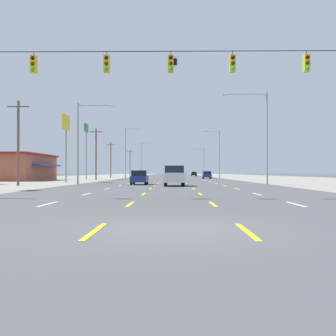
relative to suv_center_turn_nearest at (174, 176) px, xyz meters
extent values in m
plane|color=#4C4C4F|center=(-0.21, 37.34, -1.03)|extent=(572.00, 572.00, 0.00)
cube|color=gray|center=(-24.96, 37.34, -1.02)|extent=(28.00, 440.00, 0.01)
cube|color=gray|center=(24.54, 37.34, -1.02)|extent=(28.00, 440.00, 0.01)
cube|color=white|center=(-5.46, -21.66, -1.02)|extent=(0.14, 2.60, 0.01)
cube|color=white|center=(-5.46, -14.16, -1.02)|extent=(0.14, 2.60, 0.01)
cube|color=white|center=(-5.46, -6.66, -1.02)|extent=(0.14, 2.60, 0.01)
cube|color=white|center=(-5.46, 0.84, -1.02)|extent=(0.14, 2.60, 0.01)
cube|color=white|center=(-5.46, 8.34, -1.02)|extent=(0.14, 2.60, 0.01)
cube|color=white|center=(-5.46, 15.84, -1.02)|extent=(0.14, 2.60, 0.01)
cube|color=white|center=(-5.46, 23.34, -1.02)|extent=(0.14, 2.60, 0.01)
cube|color=white|center=(-5.46, 30.84, -1.02)|extent=(0.14, 2.60, 0.01)
cube|color=white|center=(-5.46, 38.34, -1.02)|extent=(0.14, 2.60, 0.01)
cube|color=white|center=(-5.46, 45.84, -1.02)|extent=(0.14, 2.60, 0.01)
cube|color=white|center=(-5.46, 53.34, -1.02)|extent=(0.14, 2.60, 0.01)
cube|color=white|center=(-5.46, 60.84, -1.02)|extent=(0.14, 2.60, 0.01)
cube|color=white|center=(-5.46, 68.34, -1.02)|extent=(0.14, 2.60, 0.01)
cube|color=white|center=(-5.46, 75.84, -1.02)|extent=(0.14, 2.60, 0.01)
cube|color=white|center=(-5.46, 83.34, -1.02)|extent=(0.14, 2.60, 0.01)
cube|color=white|center=(-5.46, 90.84, -1.02)|extent=(0.14, 2.60, 0.01)
cube|color=white|center=(-5.46, 98.34, -1.02)|extent=(0.14, 2.60, 0.01)
cube|color=white|center=(-5.46, 105.84, -1.02)|extent=(0.14, 2.60, 0.01)
cube|color=white|center=(-5.46, 113.34, -1.02)|extent=(0.14, 2.60, 0.01)
cube|color=white|center=(-5.46, 120.84, -1.02)|extent=(0.14, 2.60, 0.01)
cube|color=white|center=(-5.46, 128.34, -1.02)|extent=(0.14, 2.60, 0.01)
cube|color=white|center=(-5.46, 135.84, -1.02)|extent=(0.14, 2.60, 0.01)
cube|color=white|center=(-5.46, 143.34, -1.02)|extent=(0.14, 2.60, 0.01)
cube|color=white|center=(-5.46, 150.84, -1.02)|extent=(0.14, 2.60, 0.01)
cube|color=white|center=(-5.46, 158.34, -1.02)|extent=(0.14, 2.60, 0.01)
cube|color=white|center=(-5.46, 165.84, -1.02)|extent=(0.14, 2.60, 0.01)
cube|color=white|center=(-5.46, 173.34, -1.02)|extent=(0.14, 2.60, 0.01)
cube|color=white|center=(-5.46, 180.84, -1.02)|extent=(0.14, 2.60, 0.01)
cube|color=white|center=(-5.46, 188.34, -1.02)|extent=(0.14, 2.60, 0.01)
cube|color=yellow|center=(-1.96, -29.16, -1.02)|extent=(0.14, 2.60, 0.01)
cube|color=yellow|center=(-1.96, -21.66, -1.02)|extent=(0.14, 2.60, 0.01)
cube|color=yellow|center=(-1.96, -14.16, -1.02)|extent=(0.14, 2.60, 0.01)
cube|color=yellow|center=(-1.96, -6.66, -1.02)|extent=(0.14, 2.60, 0.01)
cube|color=yellow|center=(-1.96, 0.84, -1.02)|extent=(0.14, 2.60, 0.01)
cube|color=yellow|center=(-1.96, 8.34, -1.02)|extent=(0.14, 2.60, 0.01)
cube|color=yellow|center=(-1.96, 15.84, -1.02)|extent=(0.14, 2.60, 0.01)
cube|color=yellow|center=(-1.96, 23.34, -1.02)|extent=(0.14, 2.60, 0.01)
cube|color=yellow|center=(-1.96, 30.84, -1.02)|extent=(0.14, 2.60, 0.01)
cube|color=yellow|center=(-1.96, 38.34, -1.02)|extent=(0.14, 2.60, 0.01)
cube|color=yellow|center=(-1.96, 45.84, -1.02)|extent=(0.14, 2.60, 0.01)
cube|color=yellow|center=(-1.96, 53.34, -1.02)|extent=(0.14, 2.60, 0.01)
cube|color=yellow|center=(-1.96, 60.84, -1.02)|extent=(0.14, 2.60, 0.01)
cube|color=yellow|center=(-1.96, 68.34, -1.02)|extent=(0.14, 2.60, 0.01)
cube|color=yellow|center=(-1.96, 75.84, -1.02)|extent=(0.14, 2.60, 0.01)
cube|color=yellow|center=(-1.96, 83.34, -1.02)|extent=(0.14, 2.60, 0.01)
cube|color=yellow|center=(-1.96, 90.84, -1.02)|extent=(0.14, 2.60, 0.01)
cube|color=yellow|center=(-1.96, 98.34, -1.02)|extent=(0.14, 2.60, 0.01)
cube|color=yellow|center=(-1.96, 105.84, -1.02)|extent=(0.14, 2.60, 0.01)
cube|color=yellow|center=(-1.96, 113.34, -1.02)|extent=(0.14, 2.60, 0.01)
cube|color=yellow|center=(-1.96, 120.84, -1.02)|extent=(0.14, 2.60, 0.01)
cube|color=yellow|center=(-1.96, 128.34, -1.02)|extent=(0.14, 2.60, 0.01)
cube|color=yellow|center=(-1.96, 135.84, -1.02)|extent=(0.14, 2.60, 0.01)
cube|color=yellow|center=(-1.96, 143.34, -1.02)|extent=(0.14, 2.60, 0.01)
cube|color=yellow|center=(-1.96, 150.84, -1.02)|extent=(0.14, 2.60, 0.01)
cube|color=yellow|center=(-1.96, 158.34, -1.02)|extent=(0.14, 2.60, 0.01)
cube|color=yellow|center=(-1.96, 165.84, -1.02)|extent=(0.14, 2.60, 0.01)
cube|color=yellow|center=(-1.96, 173.34, -1.02)|extent=(0.14, 2.60, 0.01)
cube|color=yellow|center=(-1.96, 180.84, -1.02)|extent=(0.14, 2.60, 0.01)
cube|color=yellow|center=(-1.96, 188.34, -1.02)|extent=(0.14, 2.60, 0.01)
cube|color=yellow|center=(1.54, -29.16, -1.02)|extent=(0.14, 2.60, 0.01)
cube|color=yellow|center=(1.54, -21.66, -1.02)|extent=(0.14, 2.60, 0.01)
cube|color=yellow|center=(1.54, -14.16, -1.02)|extent=(0.14, 2.60, 0.01)
cube|color=yellow|center=(1.54, -6.66, -1.02)|extent=(0.14, 2.60, 0.01)
cube|color=yellow|center=(1.54, 0.84, -1.02)|extent=(0.14, 2.60, 0.01)
cube|color=yellow|center=(1.54, 8.34, -1.02)|extent=(0.14, 2.60, 0.01)
cube|color=yellow|center=(1.54, 15.84, -1.02)|extent=(0.14, 2.60, 0.01)
cube|color=yellow|center=(1.54, 23.34, -1.02)|extent=(0.14, 2.60, 0.01)
cube|color=yellow|center=(1.54, 30.84, -1.02)|extent=(0.14, 2.60, 0.01)
cube|color=yellow|center=(1.54, 38.34, -1.02)|extent=(0.14, 2.60, 0.01)
cube|color=yellow|center=(1.54, 45.84, -1.02)|extent=(0.14, 2.60, 0.01)
cube|color=yellow|center=(1.54, 53.34, -1.02)|extent=(0.14, 2.60, 0.01)
cube|color=yellow|center=(1.54, 60.84, -1.02)|extent=(0.14, 2.60, 0.01)
cube|color=yellow|center=(1.54, 68.34, -1.02)|extent=(0.14, 2.60, 0.01)
cube|color=yellow|center=(1.54, 75.84, -1.02)|extent=(0.14, 2.60, 0.01)
cube|color=yellow|center=(1.54, 83.34, -1.02)|extent=(0.14, 2.60, 0.01)
cube|color=yellow|center=(1.54, 90.84, -1.02)|extent=(0.14, 2.60, 0.01)
cube|color=yellow|center=(1.54, 98.34, -1.02)|extent=(0.14, 2.60, 0.01)
cube|color=yellow|center=(1.54, 105.84, -1.02)|extent=(0.14, 2.60, 0.01)
cube|color=yellow|center=(1.54, 113.34, -1.02)|extent=(0.14, 2.60, 0.01)
cube|color=yellow|center=(1.54, 120.84, -1.02)|extent=(0.14, 2.60, 0.01)
cube|color=yellow|center=(1.54, 128.34, -1.02)|extent=(0.14, 2.60, 0.01)
cube|color=yellow|center=(1.54, 135.84, -1.02)|extent=(0.14, 2.60, 0.01)
cube|color=yellow|center=(1.54, 143.34, -1.02)|extent=(0.14, 2.60, 0.01)
cube|color=yellow|center=(1.54, 150.84, -1.02)|extent=(0.14, 2.60, 0.01)
cube|color=yellow|center=(1.54, 158.34, -1.02)|extent=(0.14, 2.60, 0.01)
cube|color=yellow|center=(1.54, 165.84, -1.02)|extent=(0.14, 2.60, 0.01)
cube|color=yellow|center=(1.54, 173.34, -1.02)|extent=(0.14, 2.60, 0.01)
cube|color=yellow|center=(1.54, 180.84, -1.02)|extent=(0.14, 2.60, 0.01)
cube|color=yellow|center=(1.54, 188.34, -1.02)|extent=(0.14, 2.60, 0.01)
cube|color=white|center=(5.04, -21.66, -1.02)|extent=(0.14, 2.60, 0.01)
cube|color=white|center=(5.04, -14.16, -1.02)|extent=(0.14, 2.60, 0.01)
cube|color=white|center=(5.04, -6.66, -1.02)|extent=(0.14, 2.60, 0.01)
cube|color=white|center=(5.04, 0.84, -1.02)|extent=(0.14, 2.60, 0.01)
cube|color=white|center=(5.04, 8.34, -1.02)|extent=(0.14, 2.60, 0.01)
cube|color=white|center=(5.04, 15.84, -1.02)|extent=(0.14, 2.60, 0.01)
cube|color=white|center=(5.04, 23.34, -1.02)|extent=(0.14, 2.60, 0.01)
cube|color=white|center=(5.04, 30.84, -1.02)|extent=(0.14, 2.60, 0.01)
cube|color=white|center=(5.04, 38.34, -1.02)|extent=(0.14, 2.60, 0.01)
cube|color=white|center=(5.04, 45.84, -1.02)|extent=(0.14, 2.60, 0.01)
cube|color=white|center=(5.04, 53.34, -1.02)|extent=(0.14, 2.60, 0.01)
cube|color=white|center=(5.04, 60.84, -1.02)|extent=(0.14, 2.60, 0.01)
cube|color=white|center=(5.04, 68.34, -1.02)|extent=(0.14, 2.60, 0.01)
cube|color=white|center=(5.04, 75.84, -1.02)|extent=(0.14, 2.60, 0.01)
cube|color=white|center=(5.04, 83.34, -1.02)|extent=(0.14, 2.60, 0.01)
cube|color=white|center=(5.04, 90.84, -1.02)|extent=(0.14, 2.60, 0.01)
cube|color=white|center=(5.04, 98.34, -1.02)|extent=(0.14, 2.60, 0.01)
cube|color=white|center=(5.04, 105.84, -1.02)|extent=(0.14, 2.60, 0.01)
cube|color=white|center=(5.04, 113.34, -1.02)|extent=(0.14, 2.60, 0.01)
cube|color=white|center=(5.04, 120.84, -1.02)|extent=(0.14, 2.60, 0.01)
cube|color=white|center=(5.04, 128.34, -1.02)|extent=(0.14, 2.60, 0.01)
cube|color=white|center=(5.04, 135.84, -1.02)|extent=(0.14, 2.60, 0.01)
cube|color=white|center=(5.04, 143.34, -1.02)|extent=(0.14, 2.60, 0.01)
cube|color=white|center=(5.04, 150.84, -1.02)|extent=(0.14, 2.60, 0.01)
cube|color=white|center=(5.04, 158.34, -1.02)|extent=(0.14, 2.60, 0.01)
cube|color=white|center=(5.04, 165.84, -1.02)|extent=(0.14, 2.60, 0.01)
cube|color=white|center=(5.04, 173.34, -1.02)|extent=(0.14, 2.60, 0.01)
cube|color=white|center=(5.04, 180.84, -1.02)|extent=(0.14, 2.60, 0.01)
cube|color=white|center=(5.04, 188.34, -1.02)|extent=(0.14, 2.60, 0.01)
cylinder|color=black|center=(-0.21, -17.40, 6.81)|extent=(26.18, 0.04, 0.04)
cube|color=white|center=(-0.12, -17.46, 6.22)|extent=(0.60, 0.04, 0.60)
cube|color=black|center=(-0.12, -17.49, 6.22)|extent=(0.36, 0.01, 0.36)
cube|color=gold|center=(-0.26, -17.50, 6.11)|extent=(0.30, 0.34, 0.92)
cylinder|color=black|center=(-0.26, -17.50, 6.69)|extent=(0.03, 0.03, 0.24)
sphere|color=#2F0402|center=(-0.26, -17.69, 6.39)|extent=(0.20, 0.20, 0.20)
sphere|color=#352202|center=(-0.26, -17.69, 6.09)|extent=(0.20, 0.20, 0.20)
sphere|color=green|center=(-0.26, -17.69, 5.79)|extent=(0.20, 0.20, 0.20)
cube|color=gold|center=(6.94, -17.50, 6.11)|extent=(0.30, 0.34, 0.92)
cylinder|color=black|center=(6.94, -17.50, 6.69)|extent=(0.03, 0.03, 0.24)
sphere|color=#2F0402|center=(6.94, -17.69, 6.39)|extent=(0.20, 0.20, 0.20)
sphere|color=#352202|center=(6.94, -17.69, 6.09)|extent=(0.20, 0.20, 0.20)
sphere|color=green|center=(6.94, -17.69, 5.79)|extent=(0.20, 0.20, 0.20)
cube|color=gold|center=(-7.59, -17.50, 6.11)|extent=(0.30, 0.34, 0.92)
cylinder|color=black|center=(-7.59, -17.50, 6.69)|extent=(0.03, 0.03, 0.24)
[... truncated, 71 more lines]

